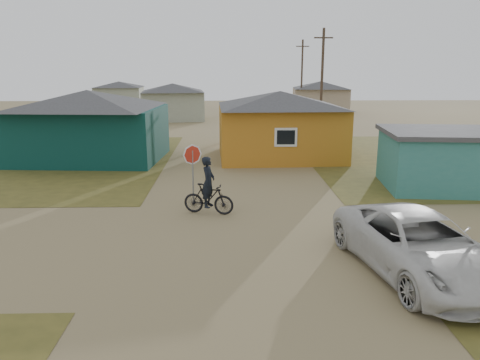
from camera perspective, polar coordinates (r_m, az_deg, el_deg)
name	(u,v)px	position (r m, az deg, el deg)	size (l,w,h in m)	color
ground	(247,244)	(14.50, 0.90, -7.84)	(120.00, 120.00, 0.00)	olive
grass_ne	(477,159)	(30.69, 26.88, 2.29)	(20.00, 18.00, 0.00)	brown
house_teal	(89,124)	(28.29, -17.91, 6.47)	(8.93, 7.08, 4.00)	#08302B
house_yellow	(280,124)	(27.83, 4.86, 6.87)	(7.72, 6.76, 3.90)	#BA741C
shed_turquoise	(456,159)	(22.73, 24.85, 2.30)	(6.71, 4.93, 2.60)	#377A71
house_pale_west	(173,101)	(47.89, -8.16, 9.50)	(7.04, 6.15, 3.60)	#989E87
house_beige_east	(320,97)	(54.61, 9.76, 9.96)	(6.95, 6.05, 3.60)	tan
house_pale_north	(119,95)	(61.06, -14.48, 10.02)	(6.28, 5.81, 3.40)	#989E87
utility_pole_near	(322,82)	(36.18, 9.94, 11.70)	(1.40, 0.20, 8.00)	#453529
utility_pole_far	(302,77)	(52.11, 7.54, 12.38)	(1.40, 0.20, 8.00)	#453529
stop_sign	(193,161)	(17.96, -5.81, 2.34)	(0.79, 0.17, 2.44)	gray
cyclist	(208,193)	(17.20, -3.87, -1.62)	(1.97, 1.02, 2.15)	black
vehicle	(419,245)	(13.14, 21.02, -7.39)	(2.67, 5.80, 1.61)	silver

